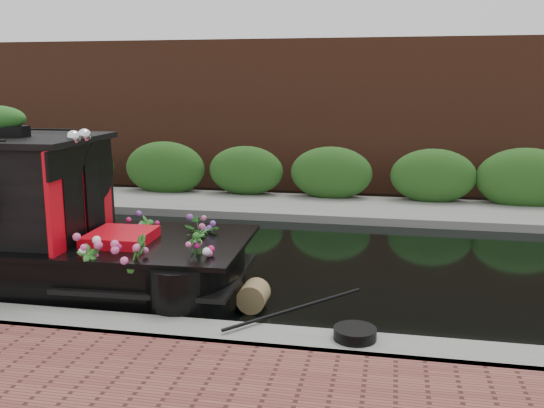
# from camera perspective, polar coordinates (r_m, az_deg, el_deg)

# --- Properties ---
(ground) EXTENTS (80.00, 80.00, 0.00)m
(ground) POSITION_cam_1_polar(r_m,az_deg,el_deg) (10.29, -9.08, -5.08)
(ground) COLOR black
(ground) RESTS_ON ground
(near_bank_coping) EXTENTS (40.00, 0.60, 0.50)m
(near_bank_coping) POSITION_cam_1_polar(r_m,az_deg,el_deg) (7.48, -18.08, -12.01)
(near_bank_coping) COLOR gray
(near_bank_coping) RESTS_ON ground
(far_bank_path) EXTENTS (40.00, 2.40, 0.34)m
(far_bank_path) POSITION_cam_1_polar(r_m,az_deg,el_deg) (14.18, -3.19, -0.37)
(far_bank_path) COLOR gray
(far_bank_path) RESTS_ON ground
(far_hedge) EXTENTS (40.00, 1.10, 2.80)m
(far_hedge) POSITION_cam_1_polar(r_m,az_deg,el_deg) (15.04, -2.33, 0.32)
(far_hedge) COLOR #26531B
(far_hedge) RESTS_ON ground
(far_brick_wall) EXTENTS (40.00, 1.00, 8.00)m
(far_brick_wall) POSITION_cam_1_polar(r_m,az_deg,el_deg) (17.05, -0.66, 1.66)
(far_brick_wall) COLOR brown
(far_brick_wall) RESTS_ON ground
(rope_fender) EXTENTS (0.37, 0.40, 0.37)m
(rope_fender) POSITION_cam_1_polar(r_m,az_deg,el_deg) (7.92, -1.74, -8.63)
(rope_fender) COLOR olive
(rope_fender) RESTS_ON ground
(coiled_mooring_rope) EXTENTS (0.45, 0.45, 0.12)m
(coiled_mooring_rope) POSITION_cam_1_polar(r_m,az_deg,el_deg) (6.56, 7.82, -11.98)
(coiled_mooring_rope) COLOR black
(coiled_mooring_rope) RESTS_ON near_bank_coping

